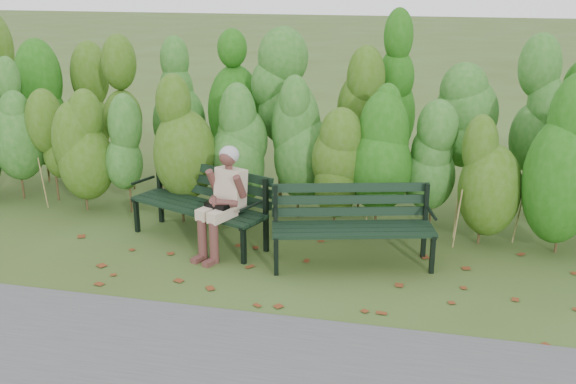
# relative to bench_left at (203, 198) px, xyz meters

# --- Properties ---
(ground) EXTENTS (80.00, 80.00, 0.00)m
(ground) POSITION_rel_bench_left_xyz_m (1.06, -0.65, -0.50)
(ground) COLOR #3A481B
(hedge_band) EXTENTS (11.04, 1.67, 2.42)m
(hedge_band) POSITION_rel_bench_left_xyz_m (1.06, 1.21, 0.76)
(hedge_band) COLOR #47381E
(hedge_band) RESTS_ON ground
(leaf_litter) EXTENTS (5.81, 2.15, 0.01)m
(leaf_litter) POSITION_rel_bench_left_xyz_m (0.78, -0.64, -0.49)
(leaf_litter) COLOR brown
(leaf_litter) RESTS_ON ground
(bench_left) EXTENTS (1.76, 1.13, 0.84)m
(bench_left) POSITION_rel_bench_left_xyz_m (0.00, 0.00, 0.00)
(bench_left) COLOR black
(bench_left) RESTS_ON ground
(bench_right) EXTENTS (1.76, 0.95, 0.84)m
(bench_right) POSITION_rel_bench_left_xyz_m (1.75, -0.28, -0.00)
(bench_right) COLOR black
(bench_right) RESTS_ON ground
(seated_woman) EXTENTS (0.54, 0.73, 1.19)m
(seated_woman) POSITION_rel_bench_left_xyz_m (0.35, -0.32, 0.18)
(seated_woman) COLOR beige
(seated_woman) RESTS_ON ground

